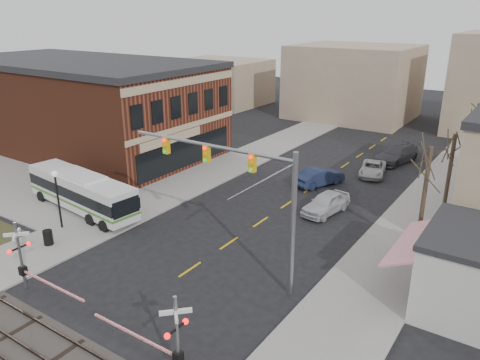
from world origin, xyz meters
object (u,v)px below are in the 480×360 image
object	(u,v)px
rr_crossing_west	(25,259)
street_lamp	(56,187)
traffic_signal_mast	(245,183)
car_c	(373,169)
pedestrian_near	(108,210)
pedestrian_far	(132,198)
transit_bus	(82,191)
car_d	(396,154)
trash_bin	(48,237)
car_b	(319,177)
car_a	(326,203)
rr_crossing_east	(169,336)

from	to	relation	value
rr_crossing_west	street_lamp	world-z (taller)	street_lamp
traffic_signal_mast	car_c	world-z (taller)	traffic_signal_mast
rr_crossing_west	pedestrian_near	size ratio (longest dim) A/B	2.91
pedestrian_near	pedestrian_far	distance (m)	2.92
transit_bus	traffic_signal_mast	world-z (taller)	traffic_signal_mast
car_d	rr_crossing_west	bearing A→B (deg)	-91.84
rr_crossing_west	trash_bin	bearing A→B (deg)	134.52
pedestrian_near	pedestrian_far	xyz separation A→B (m)	(-0.62, 2.85, -0.20)
transit_bus	car_b	distance (m)	19.76
transit_bus	trash_bin	bearing A→B (deg)	-60.78
trash_bin	traffic_signal_mast	bearing A→B (deg)	17.29
pedestrian_far	rr_crossing_west	bearing A→B (deg)	-105.50
traffic_signal_mast	rr_crossing_west	size ratio (longest dim) A/B	1.93
car_b	pedestrian_near	xyz separation A→B (m)	(-9.12, -15.71, 0.30)
car_b	car_a	bearing A→B (deg)	142.37
street_lamp	trash_bin	distance (m)	3.58
car_c	traffic_signal_mast	bearing A→B (deg)	-102.91
rr_crossing_east	car_d	size ratio (longest dim) A/B	0.97
traffic_signal_mast	car_d	world-z (taller)	traffic_signal_mast
car_d	pedestrian_far	xyz separation A→B (m)	(-13.39, -23.26, 0.04)
car_b	pedestrian_near	bearing A→B (deg)	82.50
trash_bin	car_b	size ratio (longest dim) A/B	0.21
traffic_signal_mast	trash_bin	size ratio (longest dim) A/B	10.94
pedestrian_far	trash_bin	bearing A→B (deg)	-123.88
rr_crossing_west	transit_bus	bearing A→B (deg)	126.56
car_d	traffic_signal_mast	bearing A→B (deg)	-77.56
rr_crossing_east	car_b	world-z (taller)	rr_crossing_east
car_b	pedestrian_far	world-z (taller)	pedestrian_far
street_lamp	car_d	world-z (taller)	street_lamp
trash_bin	pedestrian_far	distance (m)	7.36
rr_crossing_east	car_c	distance (m)	29.65
pedestrian_far	pedestrian_near	bearing A→B (deg)	-111.50
rr_crossing_east	street_lamp	size ratio (longest dim) A/B	1.34
car_d	trash_bin	bearing A→B (deg)	-99.69
transit_bus	rr_crossing_east	world-z (taller)	rr_crossing_east
pedestrian_near	transit_bus	bearing A→B (deg)	87.26
rr_crossing_west	rr_crossing_east	world-z (taller)	same
rr_crossing_west	pedestrian_far	world-z (taller)	rr_crossing_west
rr_crossing_west	pedestrian_far	bearing A→B (deg)	108.32
car_a	pedestrian_far	distance (m)	14.85
rr_crossing_west	car_d	size ratio (longest dim) A/B	0.97
rr_crossing_west	car_a	size ratio (longest dim) A/B	1.20
rr_crossing_west	street_lamp	size ratio (longest dim) A/B	1.34
transit_bus	traffic_signal_mast	bearing A→B (deg)	-3.79
street_lamp	car_a	size ratio (longest dim) A/B	0.90
rr_crossing_west	car_d	world-z (taller)	rr_crossing_west
rr_crossing_east	car_a	bearing A→B (deg)	94.81
car_b	pedestrian_far	distance (m)	16.14
trash_bin	transit_bus	bearing A→B (deg)	119.22
car_b	transit_bus	bearing A→B (deg)	73.21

